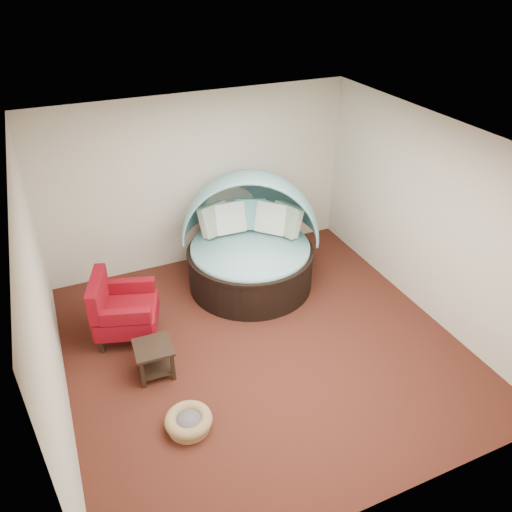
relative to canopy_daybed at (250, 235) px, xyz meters
name	(u,v)px	position (x,y,z in m)	size (l,w,h in m)	color
floor	(263,345)	(-0.47, -1.51, -0.83)	(5.00, 5.00, 0.00)	#4D2016
wall_back	(199,181)	(-0.47, 0.99, 0.57)	(5.00, 5.00, 0.00)	beige
wall_front	(390,406)	(-0.47, -4.01, 0.57)	(5.00, 5.00, 0.00)	beige
wall_left	(43,309)	(-2.97, -1.51, 0.57)	(5.00, 5.00, 0.00)	beige
wall_right	(429,219)	(2.03, -1.51, 0.57)	(5.00, 5.00, 0.00)	beige
ceiling	(264,145)	(-0.47, -1.51, 1.97)	(5.00, 5.00, 0.00)	white
canopy_daybed	(250,235)	(0.00, 0.00, 0.00)	(2.60, 2.57, 1.79)	black
pet_basket	(189,421)	(-1.78, -2.41, -0.73)	(0.68, 0.68, 0.19)	olive
red_armchair	(121,309)	(-2.12, -0.54, -0.39)	(1.02, 1.02, 0.95)	black
side_table	(154,356)	(-1.91, -1.44, -0.54)	(0.48, 0.48, 0.44)	black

